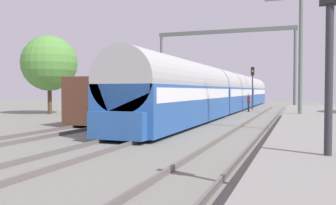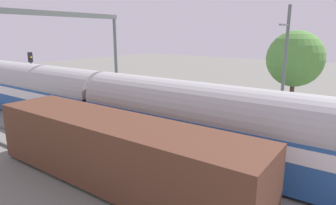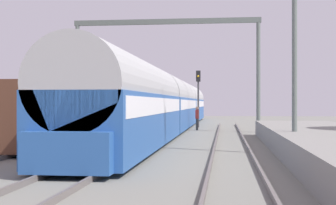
{
  "view_description": "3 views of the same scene",
  "coord_description": "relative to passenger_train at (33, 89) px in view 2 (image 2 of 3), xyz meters",
  "views": [
    {
      "loc": [
        6.7,
        -15.21,
        2.09
      ],
      "look_at": [
        0.0,
        3.28,
        1.43
      ],
      "focal_mm": 38.66,
      "sensor_mm": 36.0,
      "label": 1
    },
    {
      "loc": [
        -12.49,
        -0.36,
        6.36
      ],
      "look_at": [
        1.68,
        9.79,
        2.2
      ],
      "focal_mm": 31.42,
      "sensor_mm": 36.0,
      "label": 2
    },
    {
      "loc": [
        4.09,
        -14.84,
        2.01
      ],
      "look_at": [
        0.0,
        20.17,
        2.03
      ],
      "focal_mm": 52.17,
      "sensor_mm": 36.0,
      "label": 3
    }
  ],
  "objects": [
    {
      "name": "railway_signal_far",
      "position": [
        1.92,
        3.26,
        1.03
      ],
      "size": [
        0.36,
        0.3,
        4.65
      ],
      "color": "#2D2D33",
      "rests_on": "ground"
    },
    {
      "name": "tree_east_background",
      "position": [
        13.5,
        -16.62,
        2.27
      ],
      "size": [
        4.62,
        4.62,
        6.57
      ],
      "color": "#4C3826",
      "rests_on": "ground"
    },
    {
      "name": "passenger_train",
      "position": [
        0.0,
        0.0,
        0.0
      ],
      "size": [
        2.93,
        49.2,
        3.82
      ],
      "color": "#28569E",
      "rests_on": "ground"
    },
    {
      "name": "freight_car",
      "position": [
        -4.36,
        -13.74,
        -0.5
      ],
      "size": [
        2.8,
        13.0,
        2.7
      ],
      "color": "#563323",
      "rests_on": "ground"
    },
    {
      "name": "catenary_pole_east_mid",
      "position": [
        6.72,
        -17.51,
        2.18
      ],
      "size": [
        1.9,
        0.2,
        8.0
      ],
      "color": "#5A635E",
      "rests_on": "ground"
    },
    {
      "name": "person_crossing",
      "position": [
        2.06,
        -1.04,
        -0.94
      ],
      "size": [
        0.25,
        0.41,
        1.73
      ],
      "rotation": [
        0.0,
        0.0,
        1.6
      ],
      "color": "#373737",
      "rests_on": "ground"
    },
    {
      "name": "catenary_gantry",
      "position": [
        0.0,
        -3.02,
        3.71
      ],
      "size": [
        13.13,
        0.28,
        7.86
      ],
      "color": "#5A635E",
      "rests_on": "ground"
    },
    {
      "name": "platform",
      "position": [
        8.18,
        -19.95,
        -1.52
      ],
      "size": [
        4.4,
        28.0,
        0.9
      ],
      "color": "gray",
      "rests_on": "ground"
    }
  ]
}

